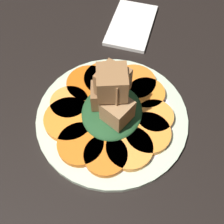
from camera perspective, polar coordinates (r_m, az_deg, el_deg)
table_slab at (r=50.33cm, az=-0.00°, el=-1.89°), size 120.00×120.00×2.00cm
plate at (r=49.03cm, az=-0.00°, el=-0.99°), size 26.30×26.30×1.05cm
carrot_slice_0 at (r=44.40cm, az=-1.30°, el=-8.84°), size 6.93×6.93×1.17cm
carrot_slice_1 at (r=44.99cm, az=3.55°, el=-7.35°), size 7.53×7.53×1.17cm
carrot_slice_2 at (r=46.47cm, az=7.27°, el=-4.32°), size 7.59×7.59×1.17cm
carrot_slice_3 at (r=48.23cm, az=8.66°, el=-0.95°), size 6.41×6.41×1.17cm
carrot_slice_4 at (r=50.72cm, az=6.96°, el=3.69°), size 6.69×6.69×1.17cm
carrot_slice_5 at (r=52.04cm, az=4.56°, el=5.96°), size 7.89×7.89×1.17cm
carrot_slice_6 at (r=52.37cm, az=-1.25°, el=6.63°), size 8.11×8.11×1.17cm
carrot_slice_7 at (r=51.84cm, az=-4.73°, el=5.67°), size 8.14×8.14×1.17cm
carrot_slice_8 at (r=49.87cm, az=-8.54°, el=2.01°), size 6.71×6.71×1.17cm
carrot_slice_9 at (r=47.96cm, az=-8.72°, el=-1.49°), size 8.48×8.48×1.17cm
carrot_slice_10 at (r=45.48cm, az=-6.38°, el=-6.53°), size 7.55×7.55×1.17cm
center_pile at (r=45.14cm, az=0.07°, el=2.19°), size 11.43×10.29×11.20cm
fork at (r=48.91cm, az=-6.93°, el=-0.15°), size 17.41×6.03×0.40cm
napkin at (r=64.95cm, az=3.97°, el=17.25°), size 14.92×8.95×0.80cm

